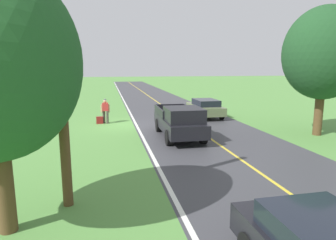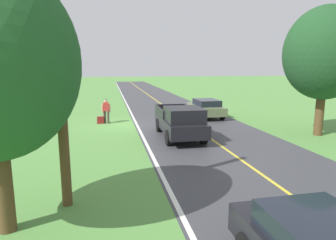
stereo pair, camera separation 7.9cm
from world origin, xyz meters
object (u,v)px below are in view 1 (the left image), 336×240
object	(u,v)px
sedan_near_oncoming	(205,108)
utility_pole_roadside	(60,78)
suitcase_carried	(100,120)
hitchhiker_walking	(105,109)
pickup_truck_passing	(180,121)
tree_far_side_near	(324,54)

from	to	relation	value
sedan_near_oncoming	utility_pole_roadside	size ratio (longest dim) A/B	0.61
suitcase_carried	utility_pole_roadside	bearing A→B (deg)	-6.59
hitchhiker_walking	suitcase_carried	distance (m)	0.84
hitchhiker_walking	pickup_truck_passing	distance (m)	6.69
tree_far_side_near	utility_pole_roadside	size ratio (longest dim) A/B	1.00
sedan_near_oncoming	utility_pole_roadside	bearing A→B (deg)	57.26
hitchhiker_walking	utility_pole_roadside	size ratio (longest dim) A/B	0.24
pickup_truck_passing	sedan_near_oncoming	xyz separation A→B (m)	(-3.64, -6.38, -0.21)
sedan_near_oncoming	suitcase_carried	bearing A→B (deg)	8.27
tree_far_side_near	sedan_near_oncoming	xyz separation A→B (m)	(4.39, -7.27, -3.90)
suitcase_carried	utility_pole_roadside	xyz separation A→B (m)	(0.62, 12.43, 3.38)
hitchhiker_walking	suitcase_carried	size ratio (longest dim) A/B	3.46
sedan_near_oncoming	hitchhiker_walking	bearing A→B (deg)	7.92
suitcase_carried	pickup_truck_passing	size ratio (longest dim) A/B	0.09
pickup_truck_passing	tree_far_side_near	distance (m)	8.89
suitcase_carried	tree_far_side_near	bearing A→B (deg)	60.33
pickup_truck_passing	tree_far_side_near	size ratio (longest dim) A/B	0.75
tree_far_side_near	utility_pole_roadside	bearing A→B (deg)	25.72
utility_pole_roadside	suitcase_carried	bearing A→B (deg)	-92.86
suitcase_carried	tree_far_side_near	world-z (taller)	tree_far_side_near
tree_far_side_near	hitchhiker_walking	bearing A→B (deg)	-27.12
sedan_near_oncoming	utility_pole_roadside	world-z (taller)	utility_pole_roadside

